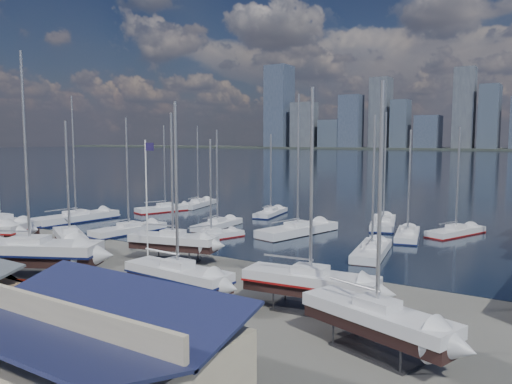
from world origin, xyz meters
The scene contains 26 objects.
ground centered at (0.00, -10.00, 0.00)m, with size 1400.00×1400.00×0.00m, color #605E59.
water centered at (0.00, 300.00, -0.15)m, with size 1400.00×600.00×0.40m, color #172035.
shed_blue centered at (16.00, -26.00, 2.42)m, with size 13.65×9.45×4.71m.
sailboat_cradle_0 centered at (-20.35, -8.02, 2.08)m, with size 10.20×3.78×16.10m.
sailboat_cradle_2 centered at (-7.95, -8.15, 1.95)m, with size 8.18×5.92×13.44m.
sailboat_cradle_3 centered at (-4.38, -14.74, 2.21)m, with size 11.99×8.16×18.77m.
sailboat_cradle_4 centered at (1.91, -4.02, 1.98)m, with size 8.87×4.38×14.10m.
sailboat_cradle_5 centered at (10.29, -12.84, 1.98)m, with size 8.84×2.95×14.23m.
sailboat_cradle_6 centered at (19.14, -9.47, 2.02)m, with size 9.46×3.53×15.02m.
sailboat_cradle_7 centered at (25.22, -13.69, 2.01)m, with size 9.23×5.14×14.64m.
sailboat_moored_0 centered at (-25.36, 5.95, 0.31)m, with size 4.55×12.61×18.47m.
sailboat_moored_1 centered at (-21.74, 20.35, 0.31)m, with size 5.75×10.07×14.52m.
sailboat_moored_2 centered at (-20.94, 27.75, 0.32)m, with size 4.79×10.03×14.60m.
sailboat_moored_3 centered at (-12.46, 3.79, 0.31)m, with size 3.94×10.26×14.95m.
sailboat_moored_4 centered at (-5.50, 12.80, 0.32)m, with size 3.14×9.08×13.48m.
sailboat_moored_5 centered at (-5.10, 25.84, 0.31)m, with size 3.85×8.98×13.00m.
sailboat_moored_6 centered at (-1.60, 6.39, 0.31)m, with size 4.81×8.48×12.23m.
sailboat_moored_7 centered at (5.54, 14.48, 0.33)m, with size 6.04×12.28×17.86m.
sailboat_moored_8 centered at (12.67, 25.43, 0.31)m, with size 5.74×11.05×15.91m.
sailboat_moored_9 centered at (17.07, 8.59, 0.32)m, with size 4.44×10.06×14.68m.
sailboat_moored_10 centered at (17.63, 19.27, 0.31)m, with size 4.39×9.26×13.36m.
sailboat_moored_11 centered at (22.04, 24.34, 0.31)m, with size 5.77×9.48×13.72m.
car_b centered at (-2.44, -18.42, 0.66)m, with size 1.40×4.00×1.32m, color gray.
car_c centered at (-0.74, -19.35, 0.65)m, with size 2.17×4.70×1.31m, color gray.
car_d centered at (10.41, -21.44, 0.75)m, with size 2.11×5.19×1.51m, color gray.
flagpole centered at (2.56, -7.97, 6.65)m, with size 1.03×0.12×11.59m.
Camera 1 is at (33.74, -39.15, 11.61)m, focal length 35.00 mm.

